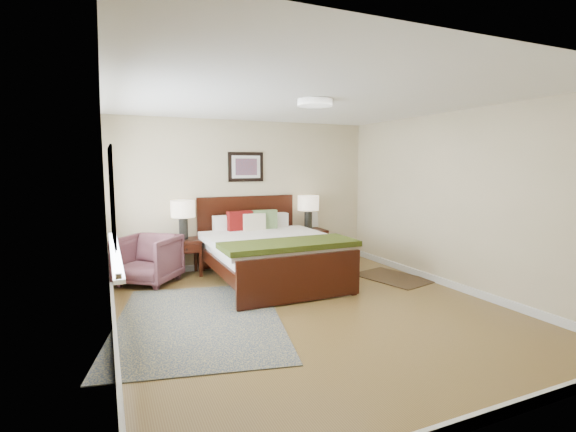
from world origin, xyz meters
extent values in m
plane|color=brown|center=(0.00, 0.00, 0.00)|extent=(5.00, 5.00, 0.00)
cube|color=beige|center=(0.00, 2.50, 1.25)|extent=(4.50, 0.04, 2.50)
cube|color=beige|center=(0.00, -2.50, 1.25)|extent=(4.50, 0.04, 2.50)
cube|color=beige|center=(-2.25, 0.00, 1.25)|extent=(0.04, 5.00, 2.50)
cube|color=beige|center=(2.25, 0.00, 1.25)|extent=(0.04, 5.00, 2.50)
cube|color=white|center=(0.00, 0.00, 2.50)|extent=(4.50, 5.00, 0.02)
cube|color=silver|center=(-2.23, 0.70, 1.40)|extent=(0.02, 2.72, 1.32)
cube|color=silver|center=(-2.21, 0.70, 1.40)|extent=(0.01, 2.60, 1.20)
cube|color=silver|center=(-2.18, 0.70, 0.77)|extent=(0.10, 2.72, 0.04)
cube|color=silver|center=(-2.23, -1.75, 1.09)|extent=(0.01, 1.00, 2.18)
cube|color=brown|center=(-2.23, -1.75, 1.05)|extent=(0.01, 0.90, 2.10)
cylinder|color=#999999|center=(-2.20, -1.37, 1.00)|extent=(0.04, 0.04, 0.04)
cylinder|color=white|center=(0.00, 0.00, 2.46)|extent=(0.40, 0.40, 0.07)
cylinder|color=beige|center=(0.00, 0.00, 2.50)|extent=(0.44, 0.44, 0.01)
cube|color=black|center=(-0.03, 2.46, 0.62)|extent=(1.72, 0.06, 1.20)
cube|color=black|center=(-0.03, 0.29, 0.32)|extent=(1.72, 0.06, 0.60)
cube|color=black|center=(-0.85, 1.37, 0.34)|extent=(0.06, 2.15, 0.19)
cube|color=black|center=(0.79, 1.37, 0.34)|extent=(0.06, 2.15, 0.19)
cube|color=silver|center=(-0.03, 1.37, 0.48)|extent=(1.62, 2.13, 0.24)
cube|color=silver|center=(-0.03, 1.27, 0.64)|extent=(1.80, 1.90, 0.11)
cube|color=#384313|center=(-0.03, 0.65, 0.70)|extent=(1.84, 0.70, 0.08)
cube|color=silver|center=(-0.40, 2.22, 0.79)|extent=(0.54, 0.18, 0.28)
cube|color=silver|center=(0.35, 2.22, 0.79)|extent=(0.54, 0.18, 0.28)
cube|color=#5D0B0A|center=(-0.26, 2.10, 0.84)|extent=(0.42, 0.17, 0.34)
cube|color=#5E7945|center=(0.17, 2.10, 0.84)|extent=(0.42, 0.16, 0.34)
cube|color=beige|center=(-0.05, 2.02, 0.82)|extent=(0.37, 0.13, 0.30)
cube|color=black|center=(-0.03, 2.48, 1.72)|extent=(0.62, 0.03, 0.50)
cube|color=silver|center=(-0.03, 2.46, 1.72)|extent=(0.50, 0.01, 0.38)
cube|color=#A52D23|center=(-0.03, 2.44, 1.72)|extent=(0.38, 0.01, 0.28)
cube|color=black|center=(-1.14, 2.27, 0.56)|extent=(0.49, 0.44, 0.05)
cube|color=black|center=(-1.35, 2.08, 0.27)|extent=(0.05, 0.05, 0.54)
cube|color=black|center=(-0.92, 2.08, 0.27)|extent=(0.05, 0.05, 0.54)
cube|color=black|center=(-1.35, 2.46, 0.27)|extent=(0.05, 0.05, 0.54)
cube|color=black|center=(-0.92, 2.46, 0.27)|extent=(0.05, 0.05, 0.54)
cube|color=black|center=(-1.14, 2.06, 0.46)|extent=(0.43, 0.03, 0.14)
cube|color=black|center=(1.07, 2.27, 0.57)|extent=(0.60, 0.45, 0.05)
cube|color=black|center=(0.80, 2.07, 0.28)|extent=(0.05, 0.05, 0.55)
cube|color=black|center=(1.34, 2.07, 0.28)|extent=(0.05, 0.05, 0.55)
cube|color=black|center=(0.80, 2.47, 0.28)|extent=(0.05, 0.05, 0.55)
cube|color=black|center=(1.34, 2.47, 0.28)|extent=(0.05, 0.05, 0.55)
cube|color=black|center=(1.07, 2.06, 0.47)|extent=(0.54, 0.03, 0.14)
cube|color=black|center=(1.07, 2.27, 0.14)|extent=(0.54, 0.39, 0.03)
cube|color=black|center=(1.07, 2.27, 0.17)|extent=(0.22, 0.28, 0.03)
cube|color=black|center=(1.07, 2.27, 0.20)|extent=(0.22, 0.28, 0.03)
cube|color=black|center=(1.07, 2.27, 0.24)|extent=(0.22, 0.28, 0.03)
cube|color=black|center=(1.07, 2.27, 0.28)|extent=(0.22, 0.28, 0.03)
cylinder|color=black|center=(-1.14, 2.27, 0.75)|extent=(0.14, 0.14, 0.32)
cylinder|color=black|center=(-1.14, 2.27, 0.93)|extent=(0.02, 0.02, 0.06)
cylinder|color=beige|center=(-1.14, 2.27, 1.07)|extent=(0.38, 0.38, 0.26)
cylinder|color=black|center=(1.07, 2.27, 0.76)|extent=(0.14, 0.14, 0.32)
cylinder|color=black|center=(1.07, 2.27, 0.94)|extent=(0.02, 0.02, 0.06)
cylinder|color=beige|center=(1.07, 2.27, 1.08)|extent=(0.38, 0.38, 0.26)
imported|color=brown|center=(-1.71, 2.00, 0.36)|extent=(1.10, 1.10, 0.72)
cube|color=#0D2042|center=(-1.35, 0.20, 0.01)|extent=(2.32, 2.88, 0.01)
cube|color=black|center=(1.80, 0.78, 0.01)|extent=(0.99, 1.26, 0.01)
camera|label=1|loc=(-2.27, -4.35, 1.75)|focal=26.00mm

